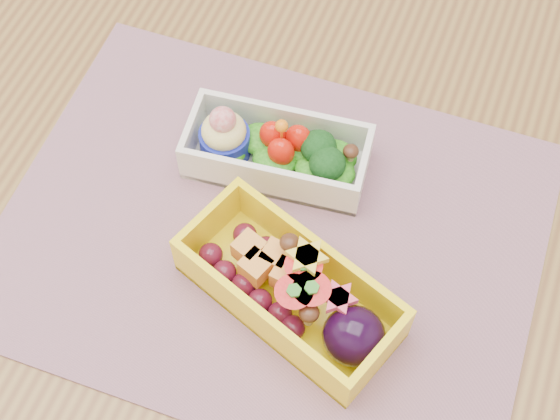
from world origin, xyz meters
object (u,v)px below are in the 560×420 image
(table, at_px, (253,291))
(bento_yellow, at_px, (294,291))
(bento_white, at_px, (276,151))
(placemat, at_px, (270,234))

(table, relative_size, bento_yellow, 5.83)
(bento_white, xyz_separation_m, bento_yellow, (0.06, -0.13, 0.00))
(table, distance_m, placemat, 0.10)
(bento_white, bearing_deg, bento_yellow, -69.36)
(bento_yellow, bearing_deg, table, 164.46)
(bento_white, relative_size, bento_yellow, 0.84)
(bento_yellow, bearing_deg, placemat, 147.26)
(table, xyz_separation_m, bento_white, (-0.01, 0.09, 0.12))
(table, bearing_deg, placemat, 52.53)
(placemat, relative_size, bento_yellow, 2.28)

